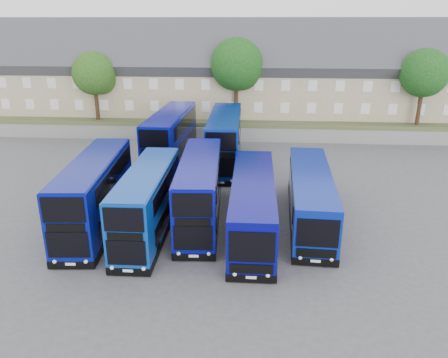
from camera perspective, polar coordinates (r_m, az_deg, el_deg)
ground at (r=27.36m, az=-5.29°, el=-8.11°), size 120.00×120.00×0.00m
retaining_wall at (r=49.46m, az=-0.84°, el=5.86°), size 70.00×0.40×1.50m
earth_bank at (r=59.12m, az=0.01°, el=8.47°), size 80.00×20.00×2.00m
terrace_row at (r=54.14m, az=2.95°, el=13.37°), size 60.00×10.40×11.20m
dd_front_left at (r=29.57m, az=-16.47°, el=-1.98°), size 3.44×11.42×4.47m
dd_front_mid at (r=27.85m, az=-9.90°, el=-3.14°), size 2.55×10.54×4.17m
dd_front_right at (r=29.07m, az=-3.17°, el=-1.67°), size 3.09×11.04×4.34m
dd_rear_left at (r=41.67m, az=-6.95°, el=5.29°), size 3.21×12.16×4.80m
dd_rear_right at (r=40.67m, az=0.11°, el=5.04°), size 2.97×12.04×4.76m
coach_east_a at (r=28.06m, az=3.77°, el=-3.45°), size 2.72×12.73×3.48m
coach_east_b at (r=29.90m, az=11.19°, el=-2.38°), size 3.21×12.49×3.38m
tree_west at (r=52.43m, az=-16.43°, el=12.89°), size 4.80×4.80×7.65m
tree_mid at (r=49.64m, az=1.83°, el=14.48°), size 5.76×5.76×9.18m
tree_east at (r=52.32m, az=24.80°, el=12.25°), size 5.12×5.12×8.16m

